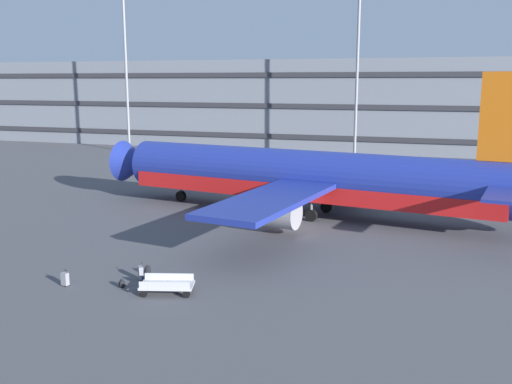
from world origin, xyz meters
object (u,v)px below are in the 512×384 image
(backpack_upright, at_px, (145,280))
(baggage_cart, at_px, (167,285))
(airliner, at_px, (310,178))
(backpack_scuffed, at_px, (148,270))
(suitcase_large, at_px, (65,279))
(suitcase_small, at_px, (141,273))
(backpack_navy, at_px, (122,284))

(backpack_upright, height_order, baggage_cart, baggage_cart)
(airliner, xyz_separation_m, backpack_scuffed, (-5.31, -16.16, -2.73))
(suitcase_large, bearing_deg, baggage_cart, 6.92)
(backpack_scuffed, distance_m, baggage_cart, 3.14)
(backpack_upright, bearing_deg, suitcase_small, 135.28)
(suitcase_small, height_order, baggage_cart, suitcase_small)
(backpack_navy, height_order, backpack_upright, backpack_upright)
(suitcase_small, xyz_separation_m, backpack_scuffed, (-0.07, 0.87, -0.16))
(airliner, distance_m, backpack_navy, 19.35)
(baggage_cart, bearing_deg, backpack_scuffed, 135.87)
(suitcase_small, xyz_separation_m, suitcase_large, (-3.24, -1.97, -0.02))
(backpack_upright, xyz_separation_m, backpack_scuffed, (-0.60, 1.40, 0.01))
(suitcase_small, distance_m, baggage_cart, 2.55)
(airliner, bearing_deg, suitcase_small, -107.10)
(baggage_cart, bearing_deg, backpack_navy, 179.27)
(suitcase_large, bearing_deg, backpack_navy, 13.40)
(backpack_scuffed, bearing_deg, backpack_navy, -97.32)
(suitcase_small, relative_size, backpack_scuffed, 1.70)
(suitcase_large, relative_size, backpack_upright, 1.55)
(backpack_upright, distance_m, baggage_cart, 1.84)
(backpack_upright, bearing_deg, backpack_navy, -139.49)
(backpack_scuffed, xyz_separation_m, baggage_cart, (2.25, -2.18, 0.18))
(airliner, bearing_deg, backpack_navy, -106.95)
(suitcase_large, relative_size, backpack_scuffed, 1.51)
(airliner, bearing_deg, suitcase_large, -114.05)
(suitcase_large, height_order, backpack_upright, suitcase_large)
(backpack_navy, bearing_deg, suitcase_large, -166.60)
(suitcase_large, xyz_separation_m, backpack_upright, (3.78, 1.44, -0.14))
(suitcase_small, xyz_separation_m, backpack_upright, (0.54, -0.53, -0.16))
(suitcase_large, distance_m, backpack_upright, 4.05)
(backpack_navy, relative_size, backpack_upright, 0.88)
(suitcase_large, height_order, baggage_cart, suitcase_large)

